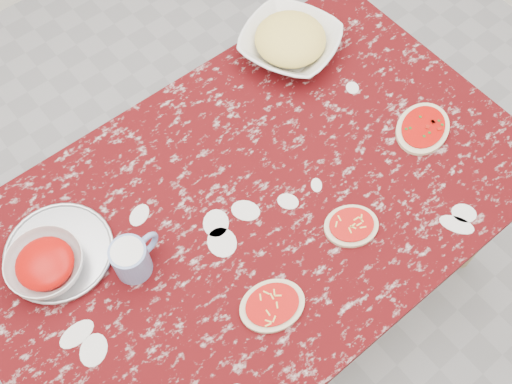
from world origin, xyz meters
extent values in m
plane|color=gray|center=(0.00, 0.00, 0.00)|extent=(4.00, 4.00, 0.00)
cube|color=#400709|center=(0.00, 0.00, 0.73)|extent=(1.60, 1.00, 0.04)
cube|color=tan|center=(0.00, 0.00, 0.67)|extent=(1.50, 0.90, 0.08)
cylinder|color=tan|center=(0.72, -0.42, 0.35)|extent=(0.07, 0.07, 0.71)
cylinder|color=tan|center=(-0.72, 0.42, 0.35)|extent=(0.07, 0.07, 0.71)
cylinder|color=tan|center=(0.72, 0.42, 0.35)|extent=(0.07, 0.07, 0.71)
cylinder|color=#B2B2B7|center=(-0.52, 0.21, 0.76)|extent=(0.37, 0.37, 0.01)
imported|color=white|center=(-0.56, 0.18, 0.78)|extent=(0.25, 0.25, 0.06)
imported|color=white|center=(0.43, 0.36, 0.79)|extent=(0.40, 0.40, 0.08)
cylinder|color=#7289BD|center=(-0.38, 0.05, 0.81)|extent=(0.10, 0.10, 0.11)
torus|color=#7289BD|center=(-0.33, 0.06, 0.81)|extent=(0.08, 0.03, 0.08)
cylinder|color=silver|center=(-0.38, 0.05, 0.85)|extent=(0.08, 0.08, 0.01)
ellipsoid|color=beige|center=(-0.16, -0.27, 0.76)|extent=(0.20, 0.18, 0.01)
ellipsoid|color=red|center=(-0.16, -0.27, 0.76)|extent=(0.17, 0.15, 0.00)
ellipsoid|color=beige|center=(0.15, -0.23, 0.76)|extent=(0.19, 0.18, 0.01)
ellipsoid|color=red|center=(0.15, -0.23, 0.76)|extent=(0.16, 0.15, 0.00)
ellipsoid|color=beige|center=(0.55, -0.13, 0.76)|extent=(0.24, 0.21, 0.01)
ellipsoid|color=red|center=(0.55, -0.13, 0.76)|extent=(0.20, 0.17, 0.00)
camera|label=1|loc=(-0.51, -0.62, 2.26)|focal=42.15mm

